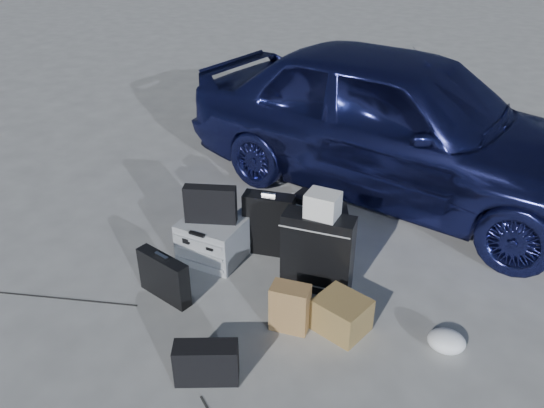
% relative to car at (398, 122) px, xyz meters
% --- Properties ---
extents(ground, '(60.00, 60.00, 0.00)m').
position_rel_car_xyz_m(ground, '(-0.57, -2.51, -0.76)').
color(ground, '#A7A8A3').
rests_on(ground, ground).
extents(car, '(4.69, 2.55, 1.51)m').
position_rel_car_xyz_m(car, '(0.00, 0.00, 0.00)').
color(car, navy).
rests_on(car, ground).
extents(pelican_case, '(0.51, 0.42, 0.37)m').
position_rel_car_xyz_m(pelican_case, '(-1.03, -1.95, -0.57)').
color(pelican_case, '#9FA3A4').
rests_on(pelican_case, ground).
extents(laptop_bag, '(0.44, 0.25, 0.32)m').
position_rel_car_xyz_m(laptop_bag, '(-1.04, -1.93, -0.23)').
color(laptop_bag, black).
rests_on(laptop_bag, pelican_case).
extents(briefcase, '(0.49, 0.21, 0.37)m').
position_rel_car_xyz_m(briefcase, '(-1.10, -2.55, -0.57)').
color(briefcase, black).
rests_on(briefcase, ground).
extents(suitcase_left, '(0.45, 0.24, 0.56)m').
position_rel_car_xyz_m(suitcase_left, '(-0.65, -1.64, -0.48)').
color(suitcase_left, black).
rests_on(suitcase_left, ground).
extents(suitcase_right, '(0.56, 0.26, 0.66)m').
position_rel_car_xyz_m(suitcase_right, '(-0.09, -1.92, -0.43)').
color(suitcase_right, black).
rests_on(suitcase_right, ground).
extents(white_carton, '(0.24, 0.19, 0.19)m').
position_rel_car_xyz_m(white_carton, '(-0.07, -1.91, -0.01)').
color(white_carton, silver).
rests_on(white_carton, suitcase_right).
extents(duffel_bag, '(0.68, 0.50, 0.31)m').
position_rel_car_xyz_m(duffel_bag, '(-0.39, -1.28, -0.60)').
color(duffel_bag, black).
rests_on(duffel_bag, ground).
extents(flat_box_white, '(0.48, 0.42, 0.07)m').
position_rel_car_xyz_m(flat_box_white, '(-0.39, -1.27, -0.41)').
color(flat_box_white, silver).
rests_on(flat_box_white, duffel_bag).
extents(flat_box_black, '(0.32, 0.25, 0.06)m').
position_rel_car_xyz_m(flat_box_black, '(-0.40, -1.28, -0.34)').
color(flat_box_black, black).
rests_on(flat_box_black, flat_box_white).
extents(kraft_bag, '(0.29, 0.20, 0.36)m').
position_rel_car_xyz_m(kraft_bag, '(-0.08, -2.44, -0.58)').
color(kraft_bag, '#8D5C3D').
rests_on(kraft_bag, ground).
extents(cardboard_box, '(0.42, 0.39, 0.26)m').
position_rel_car_xyz_m(cardboard_box, '(0.26, -2.30, -0.63)').
color(cardboard_box, olive).
rests_on(cardboard_box, ground).
extents(plastic_bag, '(0.29, 0.26, 0.14)m').
position_rel_car_xyz_m(plastic_bag, '(0.97, -2.17, -0.69)').
color(plastic_bag, white).
rests_on(plastic_bag, ground).
extents(messenger_bag, '(0.43, 0.32, 0.28)m').
position_rel_car_xyz_m(messenger_bag, '(-0.36, -3.11, -0.62)').
color(messenger_bag, black).
rests_on(messenger_bag, ground).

